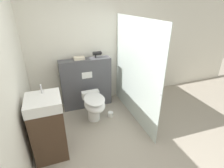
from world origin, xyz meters
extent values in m
plane|color=#9E9384|center=(0.00, 0.00, 0.00)|extent=(12.00, 12.00, 0.00)
cube|color=silver|center=(0.00, 1.94, 1.25)|extent=(8.00, 0.06, 2.50)
cube|color=silver|center=(-1.55, 0.00, 1.25)|extent=(0.06, 8.00, 2.50)
cube|color=#4C4C51|center=(-0.35, 1.71, 0.56)|extent=(1.10, 0.26, 1.12)
cube|color=white|center=(-0.35, 1.58, 0.81)|extent=(0.22, 0.01, 0.14)
cube|color=silver|center=(0.46, 0.99, 1.00)|extent=(0.01, 1.83, 1.99)
sphere|color=#B2B2B7|center=(0.46, 0.11, 0.96)|extent=(0.04, 0.04, 0.04)
cylinder|color=white|center=(-0.36, 1.12, 0.20)|extent=(0.25, 0.25, 0.39)
ellipsoid|color=white|center=(-0.36, 1.02, 0.42)|extent=(0.40, 0.57, 0.23)
ellipsoid|color=white|center=(-0.36, 1.02, 0.54)|extent=(0.39, 0.56, 0.02)
cube|color=white|center=(-0.36, 1.35, 0.47)|extent=(0.36, 0.13, 0.15)
cube|color=#473323|center=(-1.22, 0.49, 0.44)|extent=(0.47, 0.50, 0.87)
cube|color=white|center=(-1.22, 0.49, 0.95)|extent=(0.48, 0.51, 0.15)
cylinder|color=silver|center=(-1.22, 0.63, 1.09)|extent=(0.02, 0.02, 0.14)
cylinder|color=black|center=(-0.08, 1.73, 1.22)|extent=(0.18, 0.08, 0.08)
cone|color=black|center=(0.03, 1.73, 1.22)|extent=(0.03, 0.07, 0.07)
cylinder|color=black|center=(-0.11, 1.73, 1.17)|extent=(0.03, 0.03, 0.09)
cube|color=beige|center=(-0.46, 1.73, 1.15)|extent=(0.22, 0.15, 0.06)
cylinder|color=white|center=(0.00, 1.10, 0.05)|extent=(0.11, 0.11, 0.10)
camera|label=1|loc=(-1.03, -1.80, 2.23)|focal=28.00mm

